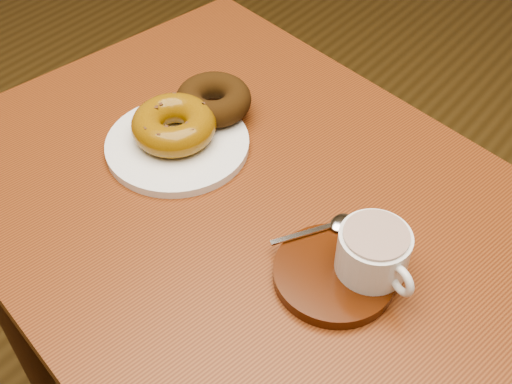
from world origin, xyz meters
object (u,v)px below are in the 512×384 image
Objects in this scene: donut_plate at (178,144)px; coffee_cup at (374,252)px; cafe_table at (246,256)px; saucer at (334,274)px.

coffee_cup reaches higher than donut_plate.
saucer is (0.17, -0.04, 0.14)m from cafe_table.
saucer reaches higher than donut_plate.
coffee_cup is (0.20, -0.01, 0.17)m from cafe_table.
coffee_cup reaches higher than cafe_table.
cafe_table is 4.61× the size of donut_plate.
saucer is at bearing -3.01° from cafe_table.
saucer reaches higher than cafe_table.
cafe_table is 0.19m from donut_plate.
cafe_table is 0.27m from coffee_cup.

